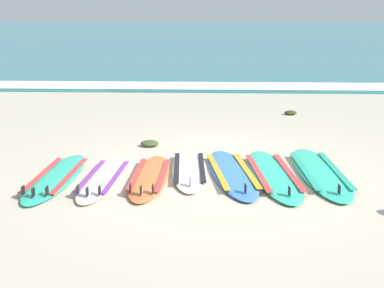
{
  "coord_description": "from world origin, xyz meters",
  "views": [
    {
      "loc": [
        -0.09,
        -7.09,
        2.32
      ],
      "look_at": [
        -0.39,
        0.67,
        0.25
      ],
      "focal_mm": 48.86,
      "sensor_mm": 36.0,
      "label": 1
    }
  ],
  "objects": [
    {
      "name": "surfboard_6",
      "position": [
        1.45,
        -0.0,
        0.04
      ],
      "size": [
        0.72,
        2.48,
        0.18
      ],
      "color": "#2DB793",
      "rests_on": "ground"
    },
    {
      "name": "sea",
      "position": [
        0.0,
        37.03,
        0.05
      ],
      "size": [
        80.0,
        60.0,
        0.1
      ],
      "primitive_type": "cube",
      "color": "teal",
      "rests_on": "ground"
    },
    {
      "name": "seaweed_clump_mid_sand",
      "position": [
        1.63,
        4.19,
        0.05
      ],
      "size": [
        0.27,
        0.22,
        0.09
      ],
      "primitive_type": "ellipsoid",
      "color": "#2D381E",
      "rests_on": "ground"
    },
    {
      "name": "surfboard_4",
      "position": [
        0.2,
        -0.08,
        0.04
      ],
      "size": [
        0.91,
        2.36,
        0.18
      ],
      "color": "#3875CC",
      "rests_on": "ground"
    },
    {
      "name": "wave_foam_strip",
      "position": [
        0.0,
        7.72,
        0.06
      ],
      "size": [
        80.0,
        1.39,
        0.11
      ],
      "primitive_type": "cube",
      "color": "white",
      "rests_on": "ground"
    },
    {
      "name": "surfboard_5",
      "position": [
        0.78,
        -0.12,
        0.04
      ],
      "size": [
        0.82,
        2.44,
        0.18
      ],
      "color": "#2DB793",
      "rests_on": "ground"
    },
    {
      "name": "ground_plane",
      "position": [
        0.0,
        0.0,
        0.0
      ],
      "size": [
        80.0,
        80.0,
        0.0
      ],
      "primitive_type": "plane",
      "color": "#B7AD93"
    },
    {
      "name": "surfboard_3",
      "position": [
        -0.4,
        0.05,
        0.04
      ],
      "size": [
        0.61,
        2.03,
        0.18
      ],
      "color": "white",
      "rests_on": "ground"
    },
    {
      "name": "seaweed_clump_near_shoreline",
      "position": [
        -1.14,
        1.42,
        0.05
      ],
      "size": [
        0.3,
        0.24,
        0.11
      ],
      "primitive_type": "ellipsoid",
      "color": "#384723",
      "rests_on": "ground"
    },
    {
      "name": "surfboard_2",
      "position": [
        -0.94,
        -0.3,
        0.04
      ],
      "size": [
        0.54,
        2.04,
        0.18
      ],
      "color": "orange",
      "rests_on": "ground"
    },
    {
      "name": "surfboard_1",
      "position": [
        -1.56,
        -0.4,
        0.04
      ],
      "size": [
        0.59,
        2.0,
        0.18
      ],
      "color": "white",
      "rests_on": "ground"
    },
    {
      "name": "surfboard_0",
      "position": [
        -2.22,
        -0.36,
        0.04
      ],
      "size": [
        0.62,
        2.2,
        0.18
      ],
      "color": "#2DB793",
      "rests_on": "ground"
    }
  ]
}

